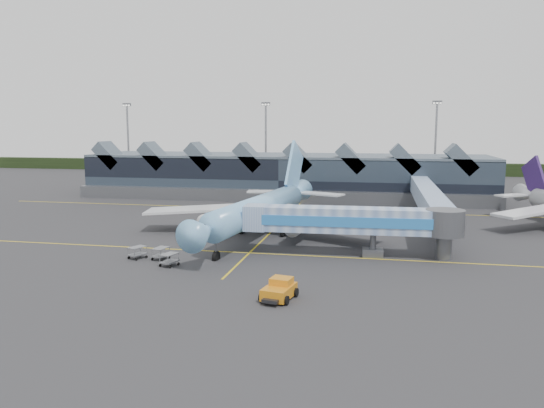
% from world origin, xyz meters
% --- Properties ---
extents(ground, '(260.00, 260.00, 0.00)m').
position_xyz_m(ground, '(0.00, 0.00, 0.00)').
color(ground, '#252527').
rests_on(ground, ground).
extents(taxi_stripes, '(120.00, 60.00, 0.01)m').
position_xyz_m(taxi_stripes, '(0.00, 10.00, 0.01)').
color(taxi_stripes, gold).
rests_on(taxi_stripes, ground).
extents(tree_line_far, '(260.00, 4.00, 4.00)m').
position_xyz_m(tree_line_far, '(0.00, 110.00, 2.00)').
color(tree_line_far, black).
rests_on(tree_line_far, ground).
extents(terminal, '(90.00, 22.25, 12.52)m').
position_xyz_m(terminal, '(-5.07, 47.35, 4.88)').
color(terminal, black).
rests_on(terminal, ground).
extents(light_masts, '(132.40, 42.56, 22.45)m').
position_xyz_m(light_masts, '(21.00, 62.80, 12.49)').
color(light_masts, gray).
rests_on(light_masts, ground).
extents(main_airliner, '(37.21, 43.16, 13.87)m').
position_xyz_m(main_airliner, '(-0.82, 3.43, 4.08)').
color(main_airliner, '#70A2E4').
rests_on(main_airliner, ground).
extents(jet_bridge, '(26.82, 4.96, 6.17)m').
position_xyz_m(jet_bridge, '(14.23, -6.81, 4.29)').
color(jet_bridge, '#708CBB').
rests_on(jet_bridge, ground).
extents(fuel_truck, '(5.55, 8.75, 3.02)m').
position_xyz_m(fuel_truck, '(-6.17, 9.83, 1.70)').
color(fuel_truck, black).
rests_on(fuel_truck, ground).
extents(pushback_tug, '(3.33, 4.61, 1.90)m').
position_xyz_m(pushback_tug, '(7.06, -25.06, 0.85)').
color(pushback_tug, orange).
rests_on(pushback_tug, ground).
extents(baggage_carts, '(7.19, 4.95, 1.45)m').
position_xyz_m(baggage_carts, '(-9.91, -14.28, 0.82)').
color(baggage_carts, gray).
rests_on(baggage_carts, ground).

